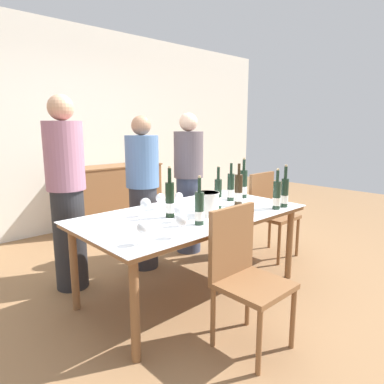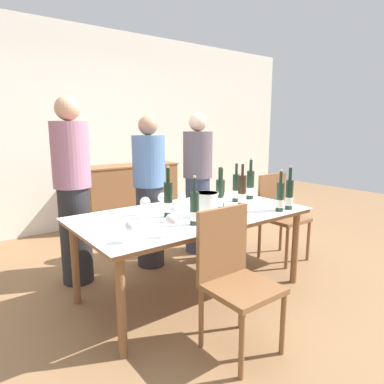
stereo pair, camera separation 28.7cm
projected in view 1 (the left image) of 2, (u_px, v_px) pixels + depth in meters
name	position (u px, v px, depth m)	size (l,w,h in m)	color
ground_plane	(192.00, 292.00, 3.04)	(12.00, 12.00, 0.00)	olive
back_wall	(61.00, 130.00, 4.65)	(8.00, 0.10, 2.80)	silver
sideboard_cabinet	(115.00, 195.00, 5.03)	(1.44, 0.46, 0.89)	brown
dining_table	(192.00, 220.00, 2.92)	(1.94, 1.04, 0.72)	brown
ice_bucket	(207.00, 203.00, 2.81)	(0.20, 0.20, 0.19)	white
wine_bottle_0	(285.00, 193.00, 3.09)	(0.07, 0.07, 0.39)	#1E3323
wine_bottle_1	(218.00, 195.00, 3.00)	(0.07, 0.07, 0.38)	#1E3323
wine_bottle_2	(199.00, 209.00, 2.54)	(0.07, 0.07, 0.37)	#1E3323
wine_bottle_3	(170.00, 200.00, 2.74)	(0.07, 0.07, 0.42)	black
wine_bottle_4	(218.00, 192.00, 3.16)	(0.06, 0.06, 0.37)	black
wine_bottle_5	(231.00, 188.00, 3.35)	(0.07, 0.07, 0.37)	#1E3323
wine_bottle_6	(277.00, 196.00, 3.01)	(0.07, 0.07, 0.36)	#1E3323
wine_bottle_7	(238.00, 191.00, 3.16)	(0.07, 0.07, 0.39)	#332314
wine_bottle_8	(243.00, 184.00, 3.49)	(0.08, 0.08, 0.41)	#1E3323
wine_glass_0	(143.00, 229.00, 2.12)	(0.08, 0.08, 0.14)	white
wine_glass_1	(179.00, 197.00, 3.12)	(0.07, 0.07, 0.13)	white
wine_glass_2	(181.00, 221.00, 2.25)	(0.08, 0.08, 0.16)	white
wine_glass_3	(178.00, 211.00, 2.61)	(0.07, 0.07, 0.13)	white
wine_glass_4	(160.00, 198.00, 3.01)	(0.09, 0.09, 0.14)	white
wine_glass_5	(145.00, 204.00, 2.79)	(0.09, 0.09, 0.15)	white
chair_near_front	(243.00, 269.00, 2.25)	(0.42, 0.42, 0.93)	brown
chair_right_end	(269.00, 208.00, 3.85)	(0.42, 0.42, 0.93)	brown
person_host	(67.00, 194.00, 2.98)	(0.33, 0.33, 1.71)	#262628
person_guest_left	(143.00, 194.00, 3.45)	(0.33, 0.33, 1.55)	#2D2D33
person_guest_right	(188.00, 184.00, 3.90)	(0.33, 0.33, 1.59)	#383F56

